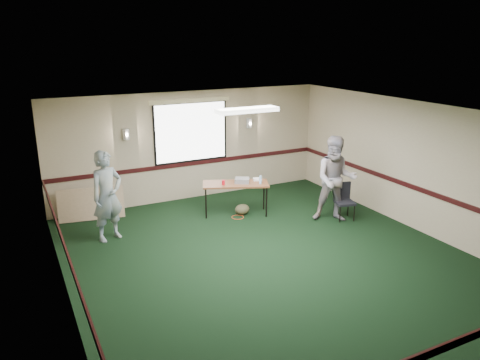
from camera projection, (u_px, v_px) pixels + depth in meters
name	position (u px, v px, depth m)	size (l,w,h in m)	color
ground	(272.00, 261.00, 8.59)	(8.00, 8.00, 0.00)	black
room_shell	(223.00, 153.00, 9.94)	(8.00, 8.02, 8.00)	tan
folding_table	(236.00, 185.00, 10.68)	(1.60, 1.12, 0.74)	#542918
projector	(242.00, 180.00, 10.68)	(0.32, 0.27, 0.11)	gray
game_console	(257.00, 179.00, 10.87)	(0.19, 0.15, 0.05)	white
red_cup	(223.00, 182.00, 10.53)	(0.07, 0.07, 0.11)	red
water_bottle	(260.00, 180.00, 10.58)	(0.06, 0.06, 0.19)	#95C6F4
duffel_bag	(242.00, 209.00, 10.80)	(0.35, 0.26, 0.25)	#3F3824
cable_coil	(238.00, 217.00, 10.65)	(0.28, 0.28, 0.01)	#C33C18
folded_table	(91.00, 204.00, 10.44)	(1.43, 0.06, 0.73)	tan
conference_chair	(343.00, 198.00, 10.50)	(0.49, 0.51, 0.81)	black
person_left	(107.00, 196.00, 9.27)	(0.67, 0.44, 1.84)	#3A547F
person_right	(336.00, 179.00, 10.22)	(0.93, 0.72, 1.91)	#6F7FAE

